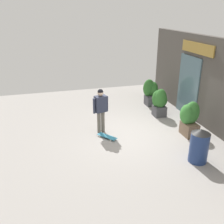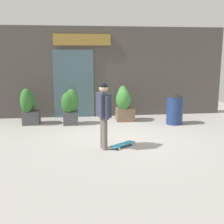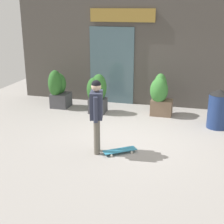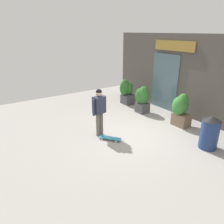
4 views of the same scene
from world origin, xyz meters
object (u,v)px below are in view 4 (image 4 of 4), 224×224
(skateboard, at_px, (110,138))
(planter_box_mid, at_px, (143,98))
(skateboarder, at_px, (99,108))
(planter_box_right, at_px, (127,91))
(planter_box_left, at_px, (181,108))
(trash_bin, at_px, (210,132))

(skateboard, relative_size, planter_box_mid, 0.61)
(skateboarder, height_order, planter_box_right, skateboarder)
(skateboard, xyz_separation_m, planter_box_right, (-2.76, 2.84, 0.56))
(planter_box_left, bearing_deg, planter_box_mid, -172.20)
(skateboarder, height_order, planter_box_left, skateboarder)
(planter_box_right, bearing_deg, planter_box_left, 0.90)
(skateboard, distance_m, planter_box_mid, 3.03)
(skateboard, height_order, planter_box_mid, planter_box_mid)
(planter_box_left, xyz_separation_m, planter_box_mid, (-1.87, -0.26, -0.03))
(skateboard, bearing_deg, planter_box_mid, 80.90)
(planter_box_mid, relative_size, trash_bin, 1.13)
(planter_box_left, relative_size, planter_box_right, 1.02)
(planter_box_right, relative_size, planter_box_mid, 1.02)
(planter_box_mid, bearing_deg, skateboarder, -72.22)
(skateboard, distance_m, trash_bin, 3.13)
(skateboarder, relative_size, planter_box_mid, 1.38)
(skateboarder, xyz_separation_m, skateboard, (0.50, 0.10, -0.95))
(planter_box_right, relative_size, trash_bin, 1.15)
(skateboard, bearing_deg, planter_box_left, 43.55)
(skateboarder, relative_size, planter_box_left, 1.33)
(planter_box_left, height_order, trash_bin, planter_box_left)
(planter_box_left, distance_m, planter_box_right, 3.26)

